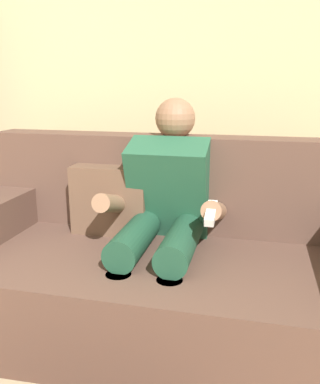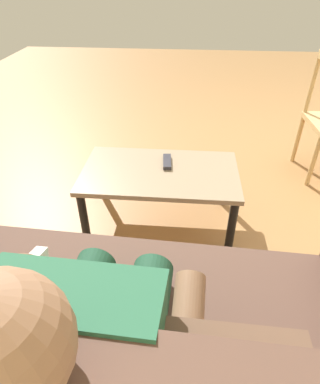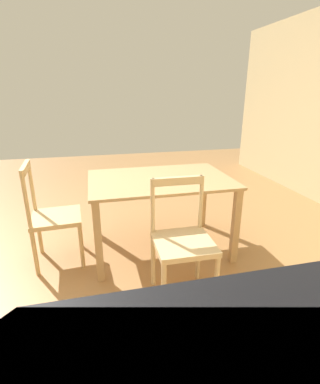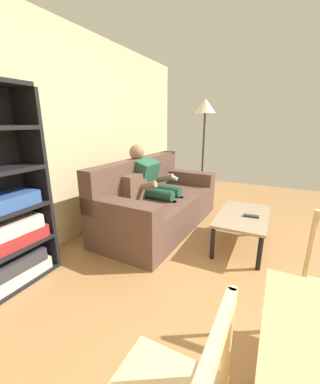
{
  "view_description": "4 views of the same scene",
  "coord_description": "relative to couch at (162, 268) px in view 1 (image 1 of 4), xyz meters",
  "views": [
    {
      "loc": [
        1.69,
        0.25,
        1.22
      ],
      "look_at": [
        1.36,
        1.97,
        0.75
      ],
      "focal_mm": 37.62,
      "sensor_mm": 36.0,
      "label": 1
    },
    {
      "loc": [
        1.13,
        2.57,
        1.47
      ],
      "look_at": [
        1.28,
        0.84,
        0.24
      ],
      "focal_mm": 30.69,
      "sensor_mm": 36.0,
      "label": 2
    },
    {
      "loc": [
        -0.4,
        2.57,
        1.51
      ],
      "look_at": [
        -0.98,
        0.09,
        0.6
      ],
      "focal_mm": 26.71,
      "sensor_mm": 36.0,
      "label": 3
    },
    {
      "loc": [
        -1.55,
        0.55,
        1.47
      ],
      "look_at": [
        0.19,
        1.41,
        0.9
      ],
      "focal_mm": 22.61,
      "sensor_mm": 36.0,
      "label": 4
    }
  ],
  "objects": [
    {
      "name": "person_lounging",
      "position": [
        -0.0,
        0.05,
        0.27
      ],
      "size": [
        0.61,
        0.94,
        1.16
      ],
      "color": "#23563D",
      "rests_on": "ground_plane"
    },
    {
      "name": "couch",
      "position": [
        0.0,
        0.0,
        0.0
      ],
      "size": [
        2.11,
        1.04,
        0.96
      ],
      "color": "brown",
      "rests_on": "ground_plane"
    }
  ]
}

